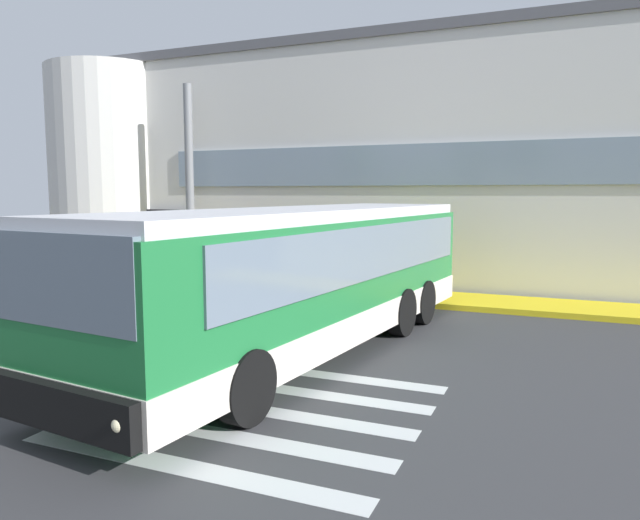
{
  "coord_description": "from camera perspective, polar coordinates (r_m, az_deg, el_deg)",
  "views": [
    {
      "loc": [
        5.75,
        -11.04,
        2.98
      ],
      "look_at": [
        0.76,
        0.85,
        1.5
      ],
      "focal_mm": 32.88,
      "sensor_mm": 36.0,
      "label": 1
    }
  ],
  "objects": [
    {
      "name": "boarding_curb",
      "position": [
        17.1,
        2.76,
        -3.24
      ],
      "size": [
        25.3,
        2.0,
        0.15
      ],
      "primitive_type": "cube",
      "color": "yellow",
      "rests_on": "ground"
    },
    {
      "name": "passenger_near_column",
      "position": [
        19.35,
        -11.33,
        0.78
      ],
      "size": [
        0.45,
        0.44,
        1.68
      ],
      "color": "#2D2D33",
      "rests_on": "boarding_curb"
    },
    {
      "name": "ground_plane",
      "position": [
        12.8,
        -4.67,
        -6.98
      ],
      "size": [
        80.0,
        90.0,
        0.02
      ],
      "primitive_type": "cube",
      "color": "#353538",
      "rests_on": "ground"
    },
    {
      "name": "bay_paint_stripes",
      "position": [
        8.35,
        -5.79,
        -14.36
      ],
      "size": [
        4.4,
        3.96,
        0.01
      ],
      "color": "silver",
      "rests_on": "ground"
    },
    {
      "name": "bus_main_foreground",
      "position": [
        10.97,
        -1.65,
        -2.09
      ],
      "size": [
        4.16,
        10.88,
        2.7
      ],
      "color": "#1E7238",
      "rests_on": "ground"
    },
    {
      "name": "terminal_building",
      "position": [
        23.58,
        6.96,
        8.76
      ],
      "size": [
        23.1,
        13.8,
        7.83
      ],
      "color": "silver",
      "rests_on": "ground"
    },
    {
      "name": "entry_support_column",
      "position": [
        20.13,
        -12.58,
        7.41
      ],
      "size": [
        0.28,
        0.28,
        6.38
      ],
      "primitive_type": "cylinder",
      "color": "slate",
      "rests_on": "boarding_curb"
    },
    {
      "name": "passenger_at_curb_edge",
      "position": [
        17.97,
        -4.64,
        0.45
      ],
      "size": [
        0.47,
        0.42,
        1.68
      ],
      "color": "#2D2D33",
      "rests_on": "boarding_curb"
    },
    {
      "name": "passenger_by_doorway",
      "position": [
        19.04,
        -9.19,
        0.73
      ],
      "size": [
        0.52,
        0.39,
        1.68
      ],
      "color": "#4C4233",
      "rests_on": "boarding_curb"
    }
  ]
}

